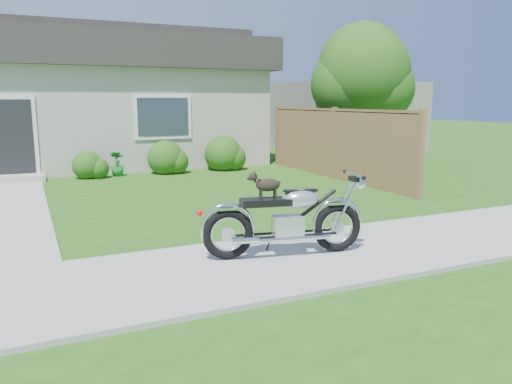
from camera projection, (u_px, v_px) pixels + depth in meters
ground at (152, 281)px, 5.79m from camera, size 80.00×80.00×0.00m
sidewalk at (152, 280)px, 5.79m from camera, size 24.00×2.20×0.04m
walkway at (14, 208)px, 9.63m from camera, size 1.20×8.00×0.03m
house at (63, 98)px, 16.10m from camera, size 12.60×7.03×4.50m
fence at (334, 143)px, 13.36m from camera, size 0.12×6.62×1.90m
tree_near at (368, 78)px, 14.93m from camera, size 2.81×2.78×4.27m
tree_far at (366, 72)px, 17.67m from camera, size 3.13×3.13×4.80m
shrub_row at (83, 163)px, 13.36m from camera, size 10.75×1.13×1.13m
potted_plant_right at (117, 164)px, 13.80m from camera, size 0.52×0.52×0.69m
motorcycle_with_dog at (287, 218)px, 6.56m from camera, size 2.20×0.76×1.12m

